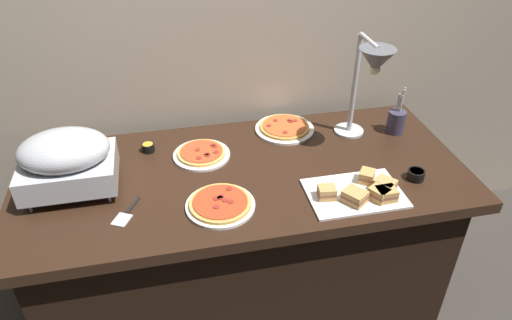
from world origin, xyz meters
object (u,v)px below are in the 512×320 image
object	(u,v)px
pizza_plate_center	(285,128)
sauce_cup_near	(416,174)
pizza_plate_front	(202,154)
heat_lamp	(371,69)
pizza_plate_raised_stand	(220,204)
sauce_cup_far	(148,147)
utensil_holder	(396,121)
chafing_dish	(66,159)
serving_spatula	(127,213)
sandwich_platter	(362,192)

from	to	relation	value
pizza_plate_center	sauce_cup_near	bearing A→B (deg)	-49.18
pizza_plate_center	pizza_plate_front	bearing A→B (deg)	-161.24
heat_lamp	pizza_plate_front	bearing A→B (deg)	173.93
heat_lamp	pizza_plate_raised_stand	size ratio (longest dim) A/B	1.84
pizza_plate_center	sauce_cup_far	xyz separation A→B (m)	(-0.65, -0.05, 0.01)
sauce_cup_near	sauce_cup_far	world-z (taller)	sauce_cup_near
pizza_plate_raised_stand	heat_lamp	bearing A→B (deg)	22.70
pizza_plate_front	utensil_holder	world-z (taller)	utensil_holder
chafing_dish	sauce_cup_near	size ratio (longest dim) A/B	5.12
sauce_cup_near	pizza_plate_center	bearing A→B (deg)	130.82
pizza_plate_center	utensil_holder	bearing A→B (deg)	-13.55
heat_lamp	utensil_holder	world-z (taller)	heat_lamp
heat_lamp	serving_spatula	distance (m)	1.13
sauce_cup_far	utensil_holder	bearing A→B (deg)	-3.61
pizza_plate_center	utensil_holder	world-z (taller)	utensil_holder
heat_lamp	sauce_cup_far	world-z (taller)	heat_lamp
sauce_cup_near	serving_spatula	distance (m)	1.17
heat_lamp	utensil_holder	size ratio (longest dim) A/B	2.16
pizza_plate_front	pizza_plate_center	distance (m)	0.44
pizza_plate_front	sauce_cup_far	distance (m)	0.25
pizza_plate_center	serving_spatula	xyz separation A→B (m)	(-0.74, -0.47, -0.01)
pizza_plate_raised_stand	utensil_holder	world-z (taller)	utensil_holder
pizza_plate_center	utensil_holder	distance (m)	0.53
pizza_plate_raised_stand	sauce_cup_near	size ratio (longest dim) A/B	3.80
sauce_cup_near	utensil_holder	size ratio (longest dim) A/B	0.31
pizza_plate_raised_stand	utensil_holder	size ratio (longest dim) A/B	1.17
pizza_plate_front	sauce_cup_near	bearing A→B (deg)	-22.67
pizza_plate_center	sandwich_platter	xyz separation A→B (m)	(0.17, -0.56, 0.01)
chafing_dish	sandwich_platter	distance (m)	1.16
pizza_plate_front	serving_spatula	distance (m)	0.46
sauce_cup_far	heat_lamp	bearing A→B (deg)	-10.05
serving_spatula	utensil_holder	bearing A→B (deg)	15.44
pizza_plate_center	pizza_plate_raised_stand	distance (m)	0.64
pizza_plate_raised_stand	serving_spatula	distance (m)	0.35
sandwich_platter	sauce_cup_near	bearing A→B (deg)	12.98
heat_lamp	serving_spatula	world-z (taller)	heat_lamp
chafing_dish	pizza_plate_front	world-z (taller)	chafing_dish
chafing_dish	serving_spatula	world-z (taller)	chafing_dish
sauce_cup_far	serving_spatula	world-z (taller)	sauce_cup_far
pizza_plate_front	utensil_holder	xyz separation A→B (m)	(0.93, 0.02, 0.05)
chafing_dish	utensil_holder	xyz separation A→B (m)	(1.46, 0.15, -0.09)
heat_lamp	sauce_cup_far	size ratio (longest dim) A/B	8.63
sandwich_platter	serving_spatula	distance (m)	0.91
sandwich_platter	pizza_plate_front	bearing A→B (deg)	144.63
pizza_plate_center	heat_lamp	bearing A→B (deg)	-36.20
serving_spatula	sauce_cup_near	bearing A→B (deg)	-1.29
sandwich_platter	sauce_cup_near	distance (m)	0.27
pizza_plate_front	utensil_holder	size ratio (longest dim) A/B	1.10
pizza_plate_center	sandwich_platter	distance (m)	0.58
chafing_dish	sauce_cup_far	world-z (taller)	chafing_dish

